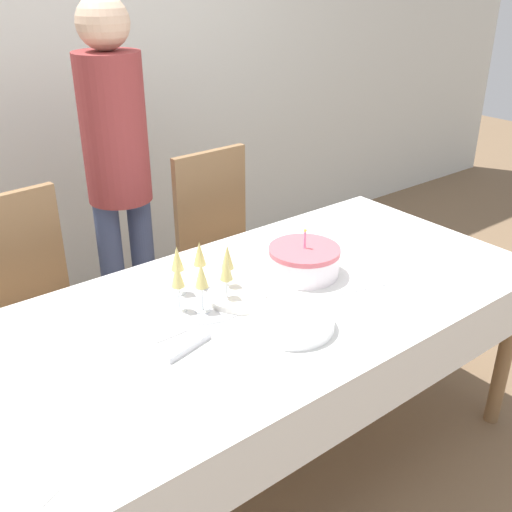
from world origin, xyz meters
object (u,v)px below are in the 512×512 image
object	(u,v)px
dining_chair_far_right	(225,243)
champagne_tray	(203,278)
dining_chair_far_left	(33,304)
plate_stack_dessert	(237,297)
plate_stack_main	(292,322)
birthday_cake	(304,261)
person_standing	(117,157)

from	to	relation	value
dining_chair_far_right	champagne_tray	distance (m)	0.94
dining_chair_far_left	plate_stack_dessert	size ratio (longest dim) A/B	4.88
plate_stack_main	plate_stack_dessert	distance (m)	0.24
dining_chair_far_right	dining_chair_far_left	bearing A→B (deg)	-179.99
plate_stack_main	dining_chair_far_left	bearing A→B (deg)	116.02
dining_chair_far_left	plate_stack_main	size ratio (longest dim) A/B	3.69
birthday_cake	plate_stack_main	xyz separation A→B (m)	(-0.27, -0.24, -0.03)
birthday_cake	person_standing	world-z (taller)	person_standing
plate_stack_dessert	person_standing	bearing A→B (deg)	86.36
person_standing	dining_chair_far_left	bearing A→B (deg)	-159.29
birthday_cake	person_standing	distance (m)	1.00
plate_stack_main	dining_chair_far_right	bearing A→B (deg)	65.75
birthday_cake	champagne_tray	size ratio (longest dim) A/B	0.88
dining_chair_far_right	birthday_cake	xyz separation A→B (m)	(-0.18, -0.75, 0.25)
dining_chair_far_right	plate_stack_main	distance (m)	1.11
dining_chair_far_left	person_standing	world-z (taller)	person_standing
plate_stack_main	person_standing	world-z (taller)	person_standing
champagne_tray	plate_stack_main	xyz separation A→B (m)	(0.12, -0.31, -0.07)
dining_chair_far_right	plate_stack_dessert	size ratio (longest dim) A/B	4.88
dining_chair_far_left	person_standing	distance (m)	0.72
dining_chair_far_left	plate_stack_main	distance (m)	1.13
birthday_cake	plate_stack_main	bearing A→B (deg)	-137.85
birthday_cake	plate_stack_main	distance (m)	0.37
champagne_tray	plate_stack_dessert	bearing A→B (deg)	-37.56
champagne_tray	plate_stack_dessert	size ratio (longest dim) A/B	1.49
birthday_cake	dining_chair_far_right	bearing A→B (deg)	76.62
champagne_tray	person_standing	bearing A→B (deg)	80.48
plate_stack_dessert	person_standing	distance (m)	0.98
dining_chair_far_left	plate_stack_dessert	distance (m)	0.91
champagne_tray	person_standing	size ratio (longest dim) A/B	0.18
dining_chair_far_right	person_standing	size ratio (longest dim) A/B	0.58
birthday_cake	person_standing	size ratio (longest dim) A/B	0.16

